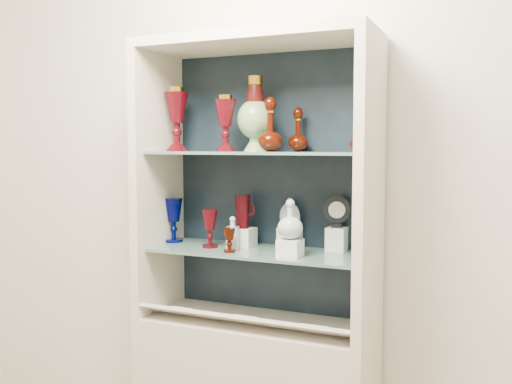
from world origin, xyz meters
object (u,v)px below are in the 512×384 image
at_px(ruby_decanter_b, 298,128).
at_px(flat_flask, 290,212).
at_px(lidded_bowl, 360,140).
at_px(clear_round_decanter, 290,220).
at_px(cobalt_goblet, 174,220).
at_px(ruby_goblet_tall, 210,228).
at_px(ruby_decanter_a, 270,121).
at_px(enamel_urn, 255,114).
at_px(ruby_pitcher, 243,212).
at_px(ruby_goblet_small, 229,240).
at_px(cameo_medallion, 337,211).
at_px(pedestal_lamp_right, 225,123).
at_px(clear_square_bottle, 233,233).
at_px(pedestal_lamp_left, 177,119).

bearing_deg(ruby_decanter_b, flat_flask, 166.17).
height_order(lidded_bowl, clear_round_decanter, lidded_bowl).
bearing_deg(cobalt_goblet, ruby_goblet_tall, -15.41).
relative_size(ruby_decanter_a, flat_flask, 1.88).
distance_m(enamel_urn, ruby_pitcher, 0.43).
bearing_deg(ruby_decanter_a, ruby_decanter_b, 64.98).
relative_size(ruby_goblet_small, flat_flask, 0.78).
bearing_deg(flat_flask, enamel_urn, -151.63).
distance_m(ruby_goblet_small, cameo_medallion, 0.47).
bearing_deg(pedestal_lamp_right, flat_flask, 30.21).
bearing_deg(ruby_goblet_tall, cameo_medallion, 14.91).
bearing_deg(clear_round_decanter, ruby_decanter_a, 163.68).
xyz_separation_m(pedestal_lamp_right, ruby_goblet_tall, (-0.08, 0.01, -0.45)).
height_order(ruby_goblet_small, ruby_pitcher, ruby_pitcher).
relative_size(enamel_urn, clear_square_bottle, 2.24).
bearing_deg(ruby_decanter_b, ruby_decanter_a, -115.02).
xyz_separation_m(ruby_goblet_small, ruby_pitcher, (-0.01, 0.16, 0.10)).
bearing_deg(pedestal_lamp_left, flat_flask, 11.48).
relative_size(lidded_bowl, clear_round_decanter, 0.57).
height_order(ruby_decanter_a, ruby_goblet_tall, ruby_decanter_a).
relative_size(pedestal_lamp_left, flat_flask, 2.15).
relative_size(ruby_pitcher, flat_flask, 1.12).
distance_m(cobalt_goblet, ruby_goblet_small, 0.38).
relative_size(cobalt_goblet, ruby_goblet_tall, 1.22).
distance_m(clear_square_bottle, cameo_medallion, 0.45).
height_order(lidded_bowl, ruby_goblet_small, lidded_bowl).
xyz_separation_m(cobalt_goblet, ruby_goblet_small, (0.35, -0.13, -0.05)).
relative_size(pedestal_lamp_right, clear_round_decanter, 1.53).
bearing_deg(cameo_medallion, ruby_pitcher, 175.49).
xyz_separation_m(pedestal_lamp_right, cameo_medallion, (0.45, 0.15, -0.37)).
distance_m(cobalt_goblet, clear_round_decanter, 0.63).
xyz_separation_m(pedestal_lamp_left, clear_square_bottle, (0.29, -0.02, -0.49)).
relative_size(ruby_decanter_b, ruby_goblet_tall, 1.18).
bearing_deg(ruby_decanter_a, clear_round_decanter, -16.32).
xyz_separation_m(pedestal_lamp_left, ruby_decanter_a, (0.47, -0.05, -0.02)).
bearing_deg(ruby_decanter_b, pedestal_lamp_right, -154.99).
relative_size(pedestal_lamp_right, enamel_urn, 0.75).
bearing_deg(clear_round_decanter, cobalt_goblet, 169.47).
bearing_deg(ruby_pitcher, ruby_decanter_a, -36.15).
bearing_deg(ruby_decanter_a, cobalt_goblet, 170.61).
distance_m(ruby_goblet_tall, flat_flask, 0.36).
bearing_deg(pedestal_lamp_right, ruby_pitcher, 70.93).
bearing_deg(ruby_pitcher, ruby_goblet_small, -89.15).
bearing_deg(cobalt_goblet, ruby_decanter_b, 5.94).
height_order(ruby_goblet_tall, flat_flask, flat_flask).
height_order(ruby_decanter_b, flat_flask, ruby_decanter_b).
relative_size(ruby_pitcher, clear_round_decanter, 0.96).
height_order(pedestal_lamp_right, ruby_goblet_small, pedestal_lamp_right).
height_order(ruby_decanter_a, ruby_pitcher, ruby_decanter_a).
relative_size(ruby_goblet_small, cameo_medallion, 0.74).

